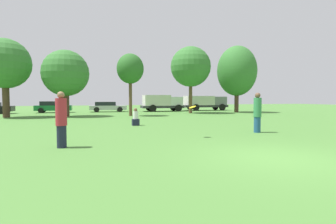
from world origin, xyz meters
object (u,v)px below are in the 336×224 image
at_px(tree_0, 5,64).
at_px(delivery_truck_grey, 205,102).
at_px(frisbee, 193,107).
at_px(parked_car_green, 53,107).
at_px(person_catcher, 257,112).
at_px(tree_1, 66,73).
at_px(tree_2, 130,69).
at_px(person_thrower, 61,119).
at_px(bystander_sitting, 136,118).
at_px(tree_3, 191,67).
at_px(parked_car_silver, 107,107).
at_px(tree_4, 237,71).
at_px(delivery_truck_white, 162,102).

relative_size(tree_0, delivery_truck_grey, 1.08).
height_order(frisbee, parked_car_green, frisbee).
distance_m(person_catcher, delivery_truck_grey, 24.04).
height_order(tree_1, tree_2, tree_1).
bearing_deg(tree_1, frisbee, -69.98).
xyz_separation_m(person_thrower, tree_0, (-5.42, 16.57, 3.63)).
distance_m(bystander_sitting, tree_3, 15.05).
relative_size(tree_0, tree_3, 0.91).
relative_size(tree_1, parked_car_silver, 1.34).
bearing_deg(delivery_truck_grey, bystander_sitting, -124.55).
bearing_deg(tree_4, tree_3, 179.35).
distance_m(person_catcher, tree_4, 19.46).
xyz_separation_m(frisbee, delivery_truck_grey, (11.93, 23.07, -0.12)).
distance_m(bystander_sitting, tree_1, 11.28).
bearing_deg(parked_car_green, person_catcher, -61.46).
distance_m(person_thrower, tree_4, 25.74).
height_order(bystander_sitting, parked_car_green, parked_car_green).
relative_size(tree_4, delivery_truck_white, 1.45).
bearing_deg(tree_2, parked_car_green, 130.98).
height_order(tree_2, tree_3, tree_3).
bearing_deg(tree_4, frisbee, -127.57).
bearing_deg(tree_3, tree_4, -0.65).
xyz_separation_m(bystander_sitting, delivery_truck_white, (6.76, 16.64, 0.73)).
bearing_deg(person_catcher, frisbee, -0.19).
height_order(bystander_sitting, tree_4, tree_4).
relative_size(bystander_sitting, delivery_truck_white, 0.20).
bearing_deg(bystander_sitting, tree_2, 81.57).
bearing_deg(frisbee, tree_0, 123.48).
relative_size(tree_0, parked_car_green, 1.67).
xyz_separation_m(person_catcher, tree_0, (-14.06, 15.29, 3.60)).
height_order(tree_1, tree_4, tree_4).
relative_size(tree_1, parked_car_green, 1.48).
relative_size(tree_3, delivery_truck_white, 1.37).
height_order(frisbee, delivery_truck_grey, delivery_truck_grey).
distance_m(frisbee, bystander_sitting, 5.84).
bearing_deg(bystander_sitting, tree_3, 53.42).
height_order(person_thrower, delivery_truck_white, delivery_truck_white).
height_order(tree_4, delivery_truck_grey, tree_4).
xyz_separation_m(person_thrower, delivery_truck_grey, (16.97, 23.83, 0.22)).
xyz_separation_m(parked_car_silver, delivery_truck_white, (6.77, -0.79, 0.52)).
height_order(tree_1, tree_3, tree_3).
distance_m(frisbee, parked_car_green, 24.32).
bearing_deg(tree_0, tree_1, -4.23).
bearing_deg(tree_0, parked_car_silver, 38.34).
bearing_deg(frisbee, person_thrower, -171.40).
xyz_separation_m(person_catcher, tree_2, (-3.55, 14.03, 3.40)).
xyz_separation_m(bystander_sitting, tree_3, (8.52, 11.48, 4.70)).
bearing_deg(tree_3, parked_car_silver, 145.07).
bearing_deg(tree_4, person_thrower, -135.55).
bearing_deg(tree_3, delivery_truck_white, 108.78).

